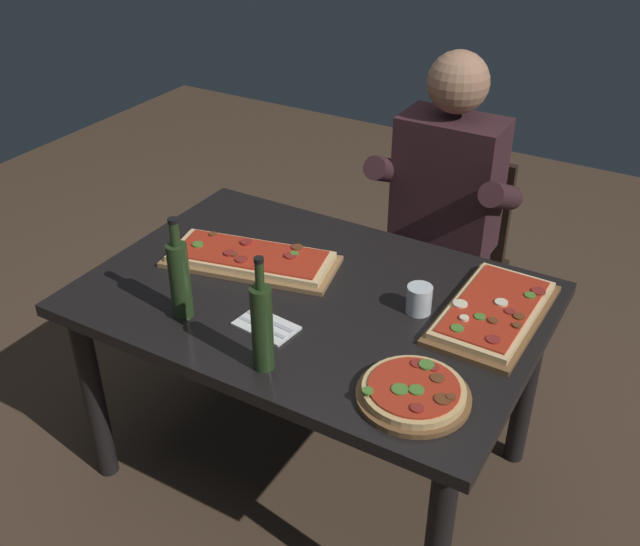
{
  "coord_description": "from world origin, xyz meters",
  "views": [
    {
      "loc": [
        0.99,
        -1.65,
        2.02
      ],
      "look_at": [
        0.0,
        0.05,
        0.79
      ],
      "focal_mm": 41.66,
      "sensor_mm": 36.0,
      "label": 1
    }
  ],
  "objects_px": {
    "dining_table": "(312,319)",
    "pizza_rectangular_front": "(251,259)",
    "oil_bottle_amber": "(262,326)",
    "tumbler_near_camera": "(419,301)",
    "seated_diner": "(441,210)",
    "pizza_round_far": "(414,393)",
    "wine_bottle_dark": "(180,278)",
    "pizza_rectangular_left": "(494,311)",
    "diner_chair": "(447,254)"
  },
  "relations": [
    {
      "from": "tumbler_near_camera",
      "to": "seated_diner",
      "type": "xyz_separation_m",
      "value": [
        -0.19,
        0.66,
        -0.04
      ]
    },
    {
      "from": "oil_bottle_amber",
      "to": "seated_diner",
      "type": "height_order",
      "value": "seated_diner"
    },
    {
      "from": "wine_bottle_dark",
      "to": "tumbler_near_camera",
      "type": "relative_size",
      "value": 3.73
    },
    {
      "from": "pizza_rectangular_left",
      "to": "diner_chair",
      "type": "distance_m",
      "value": 0.84
    },
    {
      "from": "dining_table",
      "to": "pizza_round_far",
      "type": "bearing_deg",
      "value": -31.12
    },
    {
      "from": "dining_table",
      "to": "wine_bottle_dark",
      "type": "distance_m",
      "value": 0.46
    },
    {
      "from": "diner_chair",
      "to": "dining_table",
      "type": "bearing_deg",
      "value": -98.71
    },
    {
      "from": "pizza_rectangular_front",
      "to": "wine_bottle_dark",
      "type": "distance_m",
      "value": 0.36
    },
    {
      "from": "wine_bottle_dark",
      "to": "pizza_round_far",
      "type": "bearing_deg",
      "value": 0.36
    },
    {
      "from": "pizza_rectangular_left",
      "to": "dining_table",
      "type": "bearing_deg",
      "value": -162.6
    },
    {
      "from": "pizza_rectangular_left",
      "to": "tumbler_near_camera",
      "type": "bearing_deg",
      "value": -157.21
    },
    {
      "from": "pizza_rectangular_left",
      "to": "seated_diner",
      "type": "relative_size",
      "value": 0.37
    },
    {
      "from": "oil_bottle_amber",
      "to": "tumbler_near_camera",
      "type": "bearing_deg",
      "value": 60.58
    },
    {
      "from": "pizza_rectangular_left",
      "to": "wine_bottle_dark",
      "type": "height_order",
      "value": "wine_bottle_dark"
    },
    {
      "from": "oil_bottle_amber",
      "to": "pizza_round_far",
      "type": "bearing_deg",
      "value": 12.08
    },
    {
      "from": "pizza_round_far",
      "to": "wine_bottle_dark",
      "type": "xyz_separation_m",
      "value": [
        -0.75,
        -0.0,
        0.11
      ]
    },
    {
      "from": "dining_table",
      "to": "seated_diner",
      "type": "distance_m",
      "value": 0.75
    },
    {
      "from": "pizza_rectangular_front",
      "to": "seated_diner",
      "type": "xyz_separation_m",
      "value": [
        0.4,
        0.68,
        -0.02
      ]
    },
    {
      "from": "dining_table",
      "to": "oil_bottle_amber",
      "type": "bearing_deg",
      "value": -79.27
    },
    {
      "from": "dining_table",
      "to": "pizza_rectangular_front",
      "type": "height_order",
      "value": "pizza_rectangular_front"
    },
    {
      "from": "seated_diner",
      "to": "wine_bottle_dark",
      "type": "bearing_deg",
      "value": -111.5
    },
    {
      "from": "diner_chair",
      "to": "pizza_rectangular_front",
      "type": "bearing_deg",
      "value": -116.46
    },
    {
      "from": "pizza_rectangular_front",
      "to": "pizza_rectangular_left",
      "type": "relative_size",
      "value": 1.23
    },
    {
      "from": "dining_table",
      "to": "pizza_rectangular_front",
      "type": "distance_m",
      "value": 0.3
    },
    {
      "from": "pizza_rectangular_front",
      "to": "wine_bottle_dark",
      "type": "xyz_separation_m",
      "value": [
        -0.01,
        -0.34,
        0.11
      ]
    },
    {
      "from": "pizza_rectangular_front",
      "to": "seated_diner",
      "type": "height_order",
      "value": "seated_diner"
    },
    {
      "from": "pizza_round_far",
      "to": "seated_diner",
      "type": "xyz_separation_m",
      "value": [
        -0.34,
        1.02,
        -0.02
      ]
    },
    {
      "from": "oil_bottle_amber",
      "to": "tumbler_near_camera",
      "type": "relative_size",
      "value": 3.95
    },
    {
      "from": "pizza_rectangular_left",
      "to": "wine_bottle_dark",
      "type": "xyz_separation_m",
      "value": [
        -0.8,
        -0.46,
        0.11
      ]
    },
    {
      "from": "dining_table",
      "to": "diner_chair",
      "type": "xyz_separation_m",
      "value": [
        0.13,
        0.86,
        -0.16
      ]
    },
    {
      "from": "pizza_rectangular_left",
      "to": "pizza_round_far",
      "type": "relative_size",
      "value": 1.67
    },
    {
      "from": "pizza_rectangular_left",
      "to": "oil_bottle_amber",
      "type": "xyz_separation_m",
      "value": [
        -0.46,
        -0.54,
        0.12
      ]
    },
    {
      "from": "pizza_rectangular_front",
      "to": "pizza_rectangular_left",
      "type": "distance_m",
      "value": 0.81
    },
    {
      "from": "dining_table",
      "to": "pizza_rectangular_left",
      "type": "relative_size",
      "value": 2.83
    },
    {
      "from": "pizza_round_far",
      "to": "tumbler_near_camera",
      "type": "bearing_deg",
      "value": 112.0
    },
    {
      "from": "pizza_rectangular_left",
      "to": "seated_diner",
      "type": "bearing_deg",
      "value": 124.98
    },
    {
      "from": "pizza_rectangular_left",
      "to": "wine_bottle_dark",
      "type": "relative_size",
      "value": 1.52
    },
    {
      "from": "pizza_round_far",
      "to": "tumbler_near_camera",
      "type": "distance_m",
      "value": 0.39
    },
    {
      "from": "dining_table",
      "to": "wine_bottle_dark",
      "type": "xyz_separation_m",
      "value": [
        -0.27,
        -0.29,
        0.23
      ]
    },
    {
      "from": "tumbler_near_camera",
      "to": "pizza_rectangular_left",
      "type": "bearing_deg",
      "value": 22.79
    },
    {
      "from": "tumbler_near_camera",
      "to": "pizza_rectangular_front",
      "type": "bearing_deg",
      "value": -177.48
    },
    {
      "from": "seated_diner",
      "to": "diner_chair",
      "type": "bearing_deg",
      "value": 90.0
    },
    {
      "from": "dining_table",
      "to": "wine_bottle_dark",
      "type": "height_order",
      "value": "wine_bottle_dark"
    },
    {
      "from": "dining_table",
      "to": "pizza_round_far",
      "type": "height_order",
      "value": "pizza_round_far"
    },
    {
      "from": "tumbler_near_camera",
      "to": "diner_chair",
      "type": "bearing_deg",
      "value": 104.06
    },
    {
      "from": "oil_bottle_amber",
      "to": "pizza_rectangular_left",
      "type": "bearing_deg",
      "value": 49.51
    },
    {
      "from": "wine_bottle_dark",
      "to": "tumbler_near_camera",
      "type": "xyz_separation_m",
      "value": [
        0.6,
        0.37,
        -0.09
      ]
    },
    {
      "from": "pizza_rectangular_front",
      "to": "tumbler_near_camera",
      "type": "bearing_deg",
      "value": 2.52
    },
    {
      "from": "dining_table",
      "to": "diner_chair",
      "type": "bearing_deg",
      "value": 81.29
    },
    {
      "from": "diner_chair",
      "to": "seated_diner",
      "type": "height_order",
      "value": "seated_diner"
    }
  ]
}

